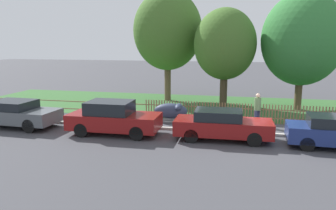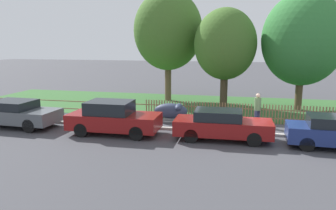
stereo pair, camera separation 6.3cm
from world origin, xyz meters
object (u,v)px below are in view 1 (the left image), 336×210
object	(u,v)px
parked_car_navy_estate	(222,125)
tree_behind_motorcycle	(225,44)
parked_car_black_saloon	(113,118)
parked_car_red_compact	(336,132)
pedestrian_near_fence	(257,107)
covered_motorcycle	(172,111)
tree_mid_park	(302,39)
parked_car_silver_hatchback	(16,113)
tree_nearest_kerb	(168,31)

from	to	relation	value
parked_car_navy_estate	tree_behind_motorcycle	xyz separation A→B (m)	(-0.37, 7.36, 3.45)
parked_car_black_saloon	parked_car_navy_estate	world-z (taller)	parked_car_black_saloon
parked_car_red_compact	tree_behind_motorcycle	size ratio (longest dim) A/B	0.61
tree_behind_motorcycle	pedestrian_near_fence	bearing A→B (deg)	-65.61
parked_car_black_saloon	covered_motorcycle	distance (m)	3.64
parked_car_black_saloon	pedestrian_near_fence	distance (m)	7.39
parked_car_black_saloon	covered_motorcycle	bearing A→B (deg)	51.86
tree_mid_park	parked_car_silver_hatchback	bearing A→B (deg)	-151.90
parked_car_red_compact	tree_nearest_kerb	size ratio (longest dim) A/B	0.49
parked_car_silver_hatchback	pedestrian_near_fence	xyz separation A→B (m)	(12.05, 2.98, 0.25)
tree_mid_park	parked_car_red_compact	bearing A→B (deg)	-88.27
parked_car_navy_estate	pedestrian_near_fence	world-z (taller)	pedestrian_near_fence
tree_behind_motorcycle	tree_mid_park	bearing A→B (deg)	6.26
pedestrian_near_fence	parked_car_silver_hatchback	bearing A→B (deg)	136.15
parked_car_navy_estate	tree_nearest_kerb	world-z (taller)	tree_nearest_kerb
parked_car_silver_hatchback	parked_car_black_saloon	xyz separation A→B (m)	(5.37, -0.16, 0.07)
tree_mid_park	pedestrian_near_fence	world-z (taller)	tree_mid_park
covered_motorcycle	tree_mid_park	distance (m)	9.67
parked_car_red_compact	covered_motorcycle	distance (m)	8.01
covered_motorcycle	tree_nearest_kerb	distance (m)	8.22
tree_nearest_kerb	tree_mid_park	world-z (taller)	tree_nearest_kerb
parked_car_silver_hatchback	parked_car_red_compact	distance (m)	15.04
parked_car_silver_hatchback	covered_motorcycle	xyz separation A→B (m)	(7.56, 2.74, -0.09)
tree_mid_park	pedestrian_near_fence	size ratio (longest dim) A/B	4.32
parked_car_red_compact	covered_motorcycle	size ratio (longest dim) A/B	2.05
parked_car_black_saloon	covered_motorcycle	world-z (taller)	parked_car_black_saloon
parked_car_navy_estate	tree_mid_park	size ratio (longest dim) A/B	0.58
parked_car_silver_hatchback	tree_mid_park	xyz separation A→B (m)	(14.79, 7.90, 3.75)
parked_car_black_saloon	parked_car_red_compact	xyz separation A→B (m)	(9.67, 0.04, -0.10)
parked_car_black_saloon	parked_car_navy_estate	distance (m)	5.06
parked_car_navy_estate	tree_behind_motorcycle	size ratio (longest dim) A/B	0.67
parked_car_red_compact	pedestrian_near_fence	distance (m)	4.31
parked_car_red_compact	tree_nearest_kerb	world-z (taller)	tree_nearest_kerb
parked_car_red_compact	tree_mid_park	xyz separation A→B (m)	(-0.24, 8.02, 3.78)
parked_car_silver_hatchback	tree_behind_motorcycle	world-z (taller)	tree_behind_motorcycle
tree_nearest_kerb	tree_behind_motorcycle	xyz separation A→B (m)	(4.23, -2.04, -0.95)
parked_car_navy_estate	covered_motorcycle	bearing A→B (deg)	134.96
parked_car_black_saloon	covered_motorcycle	size ratio (longest dim) A/B	2.25
tree_nearest_kerb	tree_mid_park	distance (m)	9.12
parked_car_black_saloon	tree_mid_park	world-z (taller)	tree_mid_park
tree_nearest_kerb	tree_mid_park	bearing A→B (deg)	-9.63
covered_motorcycle	tree_mid_park	size ratio (longest dim) A/B	0.26
parked_car_navy_estate	tree_mid_park	xyz separation A→B (m)	(4.37, 7.88, 3.77)
parked_car_black_saloon	covered_motorcycle	xyz separation A→B (m)	(2.19, 2.90, -0.16)
parked_car_red_compact	tree_nearest_kerb	xyz separation A→B (m)	(-9.21, 9.54, 4.42)
covered_motorcycle	pedestrian_near_fence	distance (m)	4.51
parked_car_red_compact	tree_behind_motorcycle	xyz separation A→B (m)	(-4.98, 7.50, 3.47)
covered_motorcycle	tree_behind_motorcycle	distance (m)	6.33
parked_car_red_compact	tree_mid_park	bearing A→B (deg)	93.57
parked_car_navy_estate	parked_car_red_compact	world-z (taller)	parked_car_navy_estate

